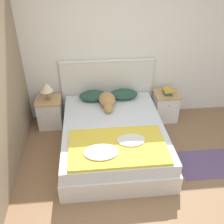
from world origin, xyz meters
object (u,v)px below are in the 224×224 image
Objects in this scene: dog at (107,101)px; bed at (113,137)px; nightstand_left at (50,112)px; pillow_right at (124,94)px; nightstand_right at (165,106)px; table_lamp at (46,87)px; pillow_left at (93,96)px; book_stack at (168,91)px.

bed is at bearing -85.87° from dog.
nightstand_left is 1.08× the size of pillow_right.
nightstand_right is 2.20m from table_lamp.
table_lamp is at bearing -179.35° from pillow_left.
pillow_right is at bearing 178.82° from book_stack.
pillow_left and pillow_right have the same top height.
pillow_left is (-0.27, 0.81, 0.33)m from bed.
nightstand_right is 1.08× the size of pillow_left.
pillow_right is 0.80m from book_stack.
dog is at bearing -11.98° from table_lamp.
nightstand_left is at bearing 90.00° from table_lamp.
table_lamp reaches higher than pillow_left.
nightstand_right is at bearing 11.28° from dog.
book_stack is at bearing 36.34° from bed.
bed is 1.34m from nightstand_left.
nightstand_left is 1.38m from pillow_right.
pillow_left is 1.00× the size of pillow_right.
pillow_right is (-0.80, 0.01, 0.30)m from nightstand_right.
book_stack is (0.00, -0.01, 0.32)m from nightstand_right.
nightstand_left is at bearing 180.00° from nightstand_right.
pillow_left is at bearing 0.39° from nightstand_left.
nightstand_left is at bearing 179.70° from book_stack.
nightstand_right is 0.32m from book_stack.
bed is at bearing -36.75° from nightstand_left.
book_stack is at bearing -0.20° from table_lamp.
nightstand_left is 0.85× the size of dog.
nightstand_left is at bearing -179.61° from pillow_left.
nightstand_right is (1.07, 0.80, 0.03)m from bed.
dog reaches higher than book_stack.
table_lamp is at bearing 179.80° from book_stack.
bed is 8.58× the size of book_stack.
nightstand_left is 0.51m from table_lamp.
bed is at bearing -36.63° from table_lamp.
table_lamp reaches higher than pillow_right.
dog is (1.03, -0.22, 0.31)m from nightstand_left.
nightstand_right is 2.29× the size of book_stack.
pillow_right is 0.79× the size of dog.
pillow_left reaches higher than bed.
table_lamp is (-1.03, 0.22, 0.20)m from dog.
dog is (-1.11, -0.22, 0.31)m from nightstand_right.
pillow_right is at bearing 0.23° from nightstand_left.
bed is at bearing -143.25° from nightstand_right.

